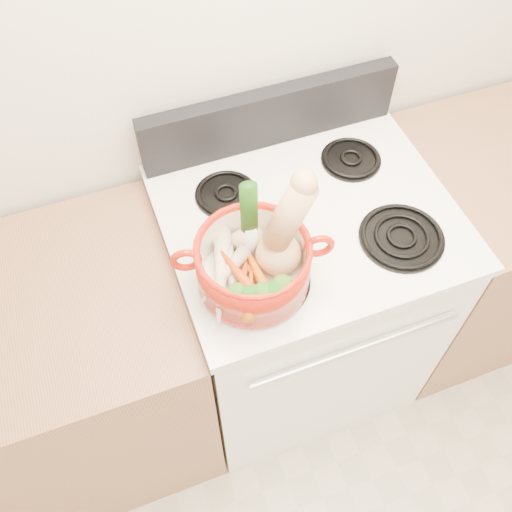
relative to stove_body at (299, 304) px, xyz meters
name	(u,v)px	position (x,y,z in m)	size (l,w,h in m)	color
wall_back	(265,25)	(0.00, 0.35, 0.84)	(3.50, 0.02, 2.60)	silver
stove_body	(299,304)	(0.00, 0.00, 0.00)	(0.76, 0.65, 0.92)	white
cooktop	(309,217)	(0.00, 0.00, 0.47)	(0.78, 0.67, 0.03)	white
control_backsplash	(270,117)	(0.00, 0.30, 0.58)	(0.76, 0.05, 0.18)	black
oven_handle	(357,349)	(0.00, -0.34, 0.32)	(0.02, 0.02, 0.60)	silver
burner_front_left	(265,280)	(-0.19, -0.16, 0.50)	(0.22, 0.22, 0.02)	black
burner_front_right	(402,236)	(0.19, -0.16, 0.50)	(0.22, 0.22, 0.02)	black
burner_back_left	(226,193)	(-0.19, 0.14, 0.50)	(0.17, 0.17, 0.02)	black
burner_back_right	(351,158)	(0.19, 0.14, 0.50)	(0.17, 0.17, 0.02)	black
dutch_oven	(253,264)	(-0.22, -0.15, 0.57)	(0.27, 0.27, 0.13)	#A5180A
pot_handle_left	(186,260)	(-0.37, -0.12, 0.62)	(0.08, 0.08, 0.02)	#A5180A
pot_handle_right	(319,246)	(-0.07, -0.19, 0.62)	(0.08, 0.08, 0.02)	#A5180A
squash	(287,229)	(-0.14, -0.15, 0.68)	(0.12, 0.12, 0.28)	tan
leek	(250,223)	(-0.21, -0.10, 0.67)	(0.04, 0.04, 0.26)	silver
ginger	(246,240)	(-0.21, -0.07, 0.56)	(0.08, 0.06, 0.04)	tan
parsnip_0	(230,268)	(-0.27, -0.14, 0.56)	(0.05, 0.05, 0.24)	beige
parsnip_1	(221,278)	(-0.30, -0.16, 0.57)	(0.05, 0.05, 0.22)	beige
parsnip_2	(227,255)	(-0.27, -0.11, 0.57)	(0.04, 0.04, 0.18)	beige
parsnip_3	(223,275)	(-0.30, -0.16, 0.57)	(0.04, 0.04, 0.17)	beige
carrot_0	(258,278)	(-0.22, -0.18, 0.56)	(0.03, 0.03, 0.16)	#CE450A
carrot_1	(242,282)	(-0.26, -0.18, 0.56)	(0.03, 0.03, 0.14)	#CA430A
carrot_2	(259,277)	(-0.22, -0.19, 0.57)	(0.04, 0.04, 0.19)	#BE5209
carrot_3	(250,296)	(-0.26, -0.23, 0.57)	(0.03, 0.03, 0.13)	#C25A09
carrot_4	(241,278)	(-0.26, -0.18, 0.58)	(0.03, 0.03, 0.17)	#DC3F0B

